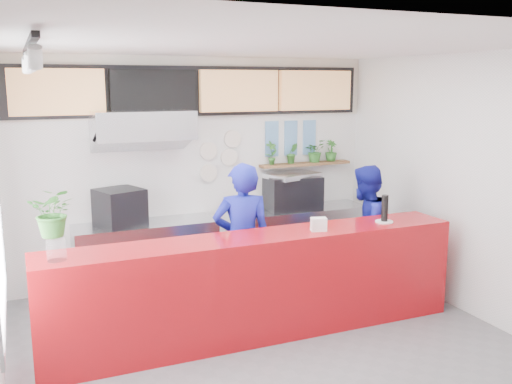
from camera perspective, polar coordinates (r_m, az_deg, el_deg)
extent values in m
plane|color=slate|center=(5.98, 1.81, -15.54)|extent=(5.00, 5.00, 0.00)
plane|color=silver|center=(5.36, 2.01, 14.51)|extent=(5.00, 5.00, 0.00)
plane|color=white|center=(7.78, -5.88, 2.25)|extent=(5.00, 0.00, 5.00)
plane|color=white|center=(6.90, 21.10, 0.46)|extent=(0.00, 5.00, 5.00)
cube|color=#9E0B11|center=(6.10, 0.24, -9.37)|extent=(4.50, 0.60, 1.10)
cube|color=beige|center=(7.68, -6.02, 10.38)|extent=(5.00, 0.02, 0.80)
cube|color=#B2B5BA|center=(7.53, -10.89, -6.37)|extent=(1.80, 0.60, 0.90)
cube|color=black|center=(7.31, -13.47, -1.50)|extent=(0.66, 0.66, 0.46)
cube|color=#B2B5BA|center=(7.17, -11.30, 6.60)|extent=(1.20, 0.70, 0.35)
cube|color=#B2B5BA|center=(7.19, -11.24, 5.01)|extent=(1.20, 0.69, 0.31)
cube|color=#B2B5BA|center=(8.29, 4.87, -4.61)|extent=(1.80, 0.60, 0.90)
cube|color=black|center=(8.05, 3.68, -0.05)|extent=(0.78, 0.59, 0.47)
cube|color=#B6B9BE|center=(8.00, 3.70, 1.68)|extent=(0.82, 0.67, 0.07)
cube|color=brown|center=(8.30, 4.95, 2.81)|extent=(1.40, 0.18, 0.04)
cube|color=tan|center=(7.25, -19.26, 9.42)|extent=(1.10, 0.10, 0.55)
cube|color=black|center=(7.42, -10.18, 9.87)|extent=(1.10, 0.10, 0.55)
cube|color=tan|center=(7.77, -1.68, 10.07)|extent=(1.10, 0.10, 0.55)
cube|color=tan|center=(8.26, 5.95, 10.07)|extent=(1.10, 0.10, 0.55)
cube|color=black|center=(7.65, -5.94, 10.01)|extent=(4.80, 0.04, 0.65)
cube|color=black|center=(4.86, -21.73, 13.43)|extent=(0.05, 2.40, 0.04)
cylinder|color=silver|center=(7.76, -4.79, 4.12)|extent=(0.24, 0.03, 0.24)
cylinder|color=silver|center=(7.87, -2.70, 3.51)|extent=(0.24, 0.03, 0.24)
cylinder|color=silver|center=(7.80, -4.75, 1.93)|extent=(0.24, 0.03, 0.24)
cylinder|color=silver|center=(7.86, -2.37, 5.33)|extent=(0.24, 0.03, 0.24)
cube|color=#598CBF|center=(8.09, 1.60, 6.21)|extent=(0.20, 0.02, 0.25)
cube|color=#598CBF|center=(8.22, 3.51, 6.26)|extent=(0.20, 0.02, 0.25)
cube|color=#598CBF|center=(8.36, 5.36, 6.31)|extent=(0.20, 0.02, 0.25)
cube|color=#598CBF|center=(8.12, 1.59, 4.45)|extent=(0.20, 0.02, 0.25)
cube|color=#598CBF|center=(8.25, 3.49, 4.53)|extent=(0.20, 0.02, 0.25)
cube|color=#598CBF|center=(8.38, 5.33, 4.61)|extent=(0.20, 0.02, 0.25)
imported|color=navy|center=(6.40, -1.39, -5.05)|extent=(0.74, 0.58, 1.80)
imported|color=navy|center=(7.34, 10.75, -3.78)|extent=(1.01, 0.94, 1.65)
imported|color=#2C6824|center=(8.04, 1.57, 3.93)|extent=(0.20, 0.16, 0.33)
imported|color=#2C6824|center=(8.18, 3.65, 3.89)|extent=(0.18, 0.15, 0.29)
imported|color=#2C6824|center=(8.35, 5.91, 4.12)|extent=(0.38, 0.36, 0.33)
imported|color=#2C6824|center=(8.48, 7.52, 4.13)|extent=(0.20, 0.19, 0.31)
cylinder|color=white|center=(5.40, -19.35, -5.40)|extent=(0.22, 0.22, 0.21)
imported|color=#2C6824|center=(5.31, -19.57, -1.90)|extent=(0.49, 0.46, 0.44)
cube|color=white|center=(6.13, 6.28, -3.23)|extent=(0.18, 0.14, 0.14)
cylinder|color=white|center=(6.64, 12.69, -2.91)|extent=(0.26, 0.26, 0.02)
cylinder|color=black|center=(6.61, 12.75, -1.58)|extent=(0.09, 0.09, 0.30)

